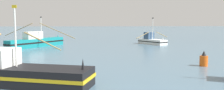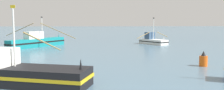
% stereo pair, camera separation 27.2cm
% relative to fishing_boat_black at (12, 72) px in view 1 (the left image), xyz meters
% --- Properties ---
extents(fishing_boat_black, '(10.93, 13.58, 5.38)m').
position_rel_fishing_boat_black_xyz_m(fishing_boat_black, '(0.00, 0.00, 0.00)').
color(fishing_boat_black, black).
rests_on(fishing_boat_black, ground).
extents(fishing_boat_teal, '(13.69, 10.56, 5.33)m').
position_rel_fishing_boat_black_xyz_m(fishing_boat_teal, '(-3.07, 25.55, 0.12)').
color(fishing_boat_teal, '#147F84').
rests_on(fishing_boat_teal, ground).
extents(fishing_boat_white, '(7.57, 6.42, 5.27)m').
position_rel_fishing_boat_black_xyz_m(fishing_boat_white, '(18.73, 28.13, -0.11)').
color(fishing_boat_white, white).
rests_on(fishing_boat_white, ground).
extents(channel_buoy, '(0.78, 0.78, 1.51)m').
position_rel_fishing_boat_black_xyz_m(channel_buoy, '(16.55, 4.54, -0.22)').
color(channel_buoy, '#E55914').
rests_on(channel_buoy, ground).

